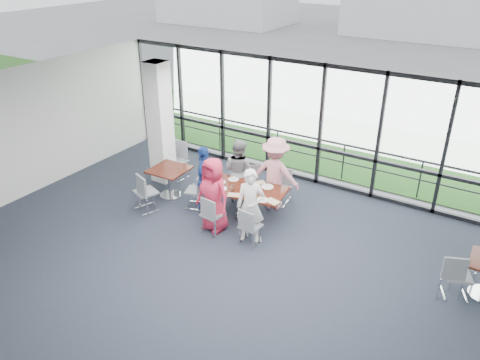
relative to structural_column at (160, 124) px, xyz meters
The scene contains 37 objects.
floor 4.96m from the structural_column, 39.81° to the right, with size 12.00×10.00×0.02m, color #202830.
ceiling 4.95m from the structural_column, 39.81° to the right, with size 12.00×10.00×0.04m, color white.
curtain_wall_back 4.12m from the structural_column, 29.05° to the left, with size 12.00×0.10×3.20m, color white.
structural_column is the anchor object (origin of this frame).
apron 8.04m from the structural_column, 62.78° to the left, with size 80.00×70.00×0.02m, color gray.
grass_strip 6.36m from the structural_column, 54.25° to the left, with size 80.00×5.00×0.01m, color #234F1D.
guard_rail 4.57m from the structural_column, 35.84° to the left, with size 0.06×0.06×12.00m, color #2D2D33.
main_table 3.15m from the structural_column, 10.04° to the right, with size 1.88×1.19×0.75m.
side_table_left 1.38m from the structural_column, 40.32° to the right, with size 0.92×0.92×0.75m.
diner_near_left 2.98m from the structural_column, 27.18° to the right, with size 0.83×0.54×1.71m, color #CA2443.
diner_near_right 3.79m from the structural_column, 20.10° to the right, with size 0.60×0.44×1.65m, color silver.
diner_far_left 2.47m from the structural_column, ahead, with size 0.78×0.48×1.61m, color gray.
diner_far_right 3.34m from the structural_column, ahead, with size 1.17×0.60×1.81m, color pink.
diner_end 2.08m from the structural_column, 18.27° to the right, with size 0.92×0.50×1.58m, color navy.
chair_main_nl 3.21m from the structural_column, 28.84° to the right, with size 0.43×0.43×0.88m, color gray, non-canonical shape.
chair_main_nr 4.00m from the structural_column, 21.36° to the right, with size 0.41×0.41×0.83m, color gray, non-canonical shape.
chair_main_fl 2.70m from the structural_column, ahead, with size 0.40×0.40×0.81m, color gray, non-canonical shape.
chair_main_fr 3.50m from the structural_column, ahead, with size 0.42×0.42×0.86m, color gray, non-canonical shape.
chair_main_end 2.14m from the structural_column, 24.60° to the right, with size 0.44×0.44×0.89m, color gray, non-canonical shape.
chair_spare_la 2.01m from the structural_column, 63.91° to the right, with size 0.48×0.48×0.97m, color gray, non-canonical shape.
chair_spare_lb 1.17m from the structural_column, 42.96° to the left, with size 0.48×0.48×0.99m, color gray, non-canonical shape.
chair_spare_r 7.71m from the structural_column, ahead, with size 0.43×0.43×0.88m, color gray, non-canonical shape.
plate_nl 2.72m from the structural_column, 19.07° to the right, with size 0.27×0.27×0.01m, color white.
plate_nr 3.70m from the structural_column, 12.86° to the right, with size 0.26×0.26×0.01m, color white.
plate_fl 2.59m from the structural_column, ahead, with size 0.25×0.25×0.01m, color white.
plate_fr 3.41m from the structural_column, ahead, with size 0.29×0.29×0.01m, color white.
plate_end 2.46m from the structural_column, 14.30° to the right, with size 0.24×0.24×0.01m, color white.
tumbler_a 2.93m from the structural_column, 16.15° to the right, with size 0.07×0.07×0.14m, color white.
tumbler_b 3.42m from the structural_column, 11.01° to the right, with size 0.07×0.07×0.15m, color white.
tumbler_c 3.04m from the structural_column, ahead, with size 0.07×0.07×0.15m, color white.
tumbler_d 2.60m from the structural_column, 16.29° to the right, with size 0.08×0.08×0.15m, color white.
menu_a 3.11m from the structural_column, 18.13° to the right, with size 0.27×0.19×0.00m, color beige.
menu_b 3.88m from the structural_column, 11.11° to the right, with size 0.31×0.22×0.00m, color beige.
menu_c 3.14m from the structural_column, ahead, with size 0.27×0.19×0.00m, color beige.
condiment_caddy 3.14m from the structural_column, ahead, with size 0.10×0.07×0.04m, color black.
ketchup_bottle 3.11m from the structural_column, ahead, with size 0.06×0.06×0.18m, color #AD3216.
green_bottle 3.13m from the structural_column, ahead, with size 0.05×0.05×0.20m, color #1B7227.
Camera 1 is at (4.19, -5.60, 5.71)m, focal length 35.00 mm.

